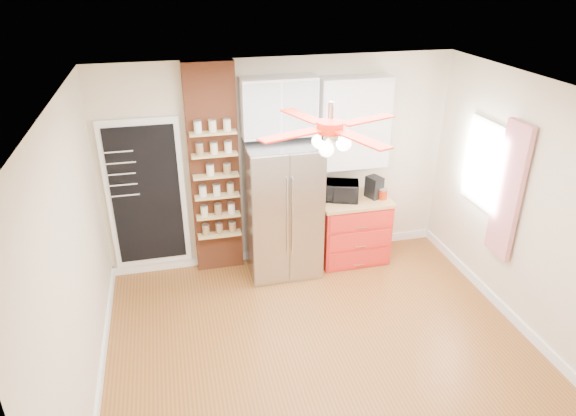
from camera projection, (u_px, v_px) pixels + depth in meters
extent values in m
plane|color=brown|center=(322.00, 349.00, 5.44)|extent=(4.50, 4.50, 0.00)
plane|color=white|center=(332.00, 96.00, 4.27)|extent=(4.50, 4.50, 0.00)
cube|color=beige|center=(280.00, 164.00, 6.61)|extent=(4.50, 0.02, 2.70)
cube|color=beige|center=(425.00, 394.00, 3.10)|extent=(4.50, 0.02, 2.70)
cube|color=beige|center=(75.00, 267.00, 4.38)|extent=(0.02, 4.00, 2.70)
cube|color=beige|center=(533.00, 213.00, 5.33)|extent=(0.02, 4.00, 2.70)
cube|color=white|center=(146.00, 195.00, 6.33)|extent=(0.95, 0.04, 1.95)
cube|color=black|center=(146.00, 196.00, 6.31)|extent=(0.82, 0.02, 1.78)
cube|color=brown|center=(214.00, 172.00, 6.36)|extent=(0.60, 0.16, 2.70)
cube|color=#B1B1B6|center=(283.00, 210.00, 6.48)|extent=(0.90, 0.70, 1.75)
cube|color=white|center=(279.00, 106.00, 6.09)|extent=(0.90, 0.35, 0.70)
cube|color=red|center=(352.00, 230.00, 6.92)|extent=(0.90, 0.60, 0.86)
cube|color=tan|center=(354.00, 200.00, 6.72)|extent=(0.94, 0.64, 0.04)
cube|color=white|center=(354.00, 123.00, 6.44)|extent=(0.90, 0.30, 1.15)
cube|color=white|center=(485.00, 165.00, 6.03)|extent=(0.04, 0.75, 1.05)
cube|color=red|center=(508.00, 191.00, 5.58)|extent=(0.06, 0.40, 1.55)
cylinder|color=silver|center=(331.00, 113.00, 4.33)|extent=(0.05, 0.05, 0.20)
cylinder|color=#B71E0B|center=(330.00, 127.00, 4.38)|extent=(0.24, 0.24, 0.10)
sphere|color=white|center=(330.00, 145.00, 4.45)|extent=(0.13, 0.13, 0.13)
imported|color=black|center=(341.00, 191.00, 6.65)|extent=(0.52, 0.43, 0.25)
cube|color=black|center=(374.00, 187.00, 6.70)|extent=(0.22, 0.25, 0.28)
cylinder|color=#A72709|center=(383.00, 194.00, 6.68)|extent=(0.15, 0.15, 0.13)
cylinder|color=red|center=(380.00, 190.00, 6.78)|extent=(0.10, 0.10, 0.14)
cylinder|color=beige|center=(210.00, 170.00, 6.18)|extent=(0.12, 0.12, 0.13)
cylinder|color=olive|center=(227.00, 169.00, 6.22)|extent=(0.12, 0.12, 0.12)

